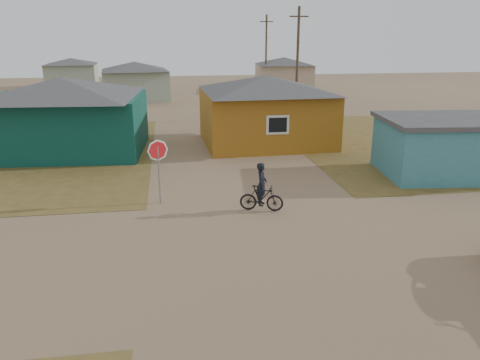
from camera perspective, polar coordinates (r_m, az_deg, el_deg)
name	(u,v)px	position (r m, az deg, el deg)	size (l,w,h in m)	color
ground	(278,251)	(14.09, 4.71, -8.57)	(120.00, 120.00, 0.00)	#876B4D
grass_ne	(455,140)	(31.12, 24.78, 4.44)	(20.00, 18.00, 0.00)	brown
house_teal	(64,114)	(26.68, -20.62, 7.50)	(8.93, 7.08, 4.00)	#0A3A32
house_yellow	(266,109)	(27.19, 3.16, 8.64)	(7.72, 6.76, 3.90)	#9E6318
shed_turquoise	(452,146)	(23.11, 24.45, 3.77)	(6.71, 4.93, 2.60)	teal
house_pale_west	(136,80)	(46.58, -12.62, 11.77)	(7.04, 6.15, 3.60)	gray
house_beige_east	(284,73)	(54.06, 5.37, 12.84)	(6.95, 6.05, 3.60)	tan
house_pale_north	(72,72)	(59.47, -19.81, 12.23)	(6.28, 5.81, 3.40)	gray
utility_pole_near	(297,62)	(35.65, 7.01, 14.10)	(1.40, 0.20, 8.00)	#4C3C2E
utility_pole_far	(266,53)	(51.42, 3.20, 15.20)	(1.40, 0.20, 8.00)	#4C3C2E
stop_sign	(158,157)	(17.50, -9.96, 2.80)	(0.81, 0.06, 2.47)	gray
cyclist	(262,193)	(16.85, 2.65, -1.65)	(1.65, 0.89, 1.79)	black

